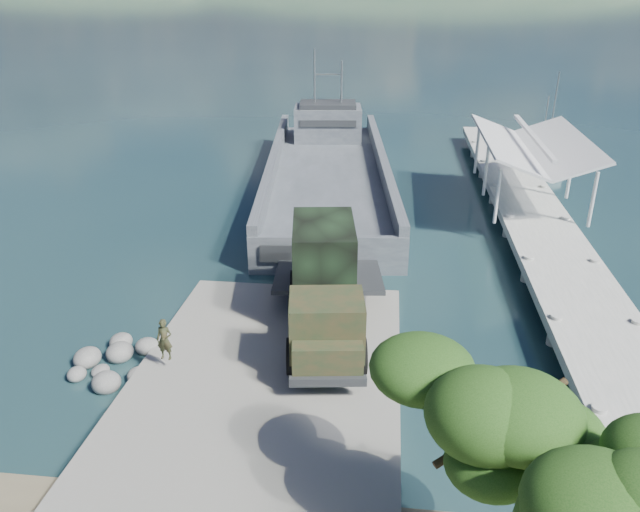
{
  "coord_description": "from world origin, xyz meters",
  "views": [
    {
      "loc": [
        4.21,
        -19.36,
        14.17
      ],
      "look_at": [
        1.34,
        6.0,
        2.68
      ],
      "focal_mm": 35.0,
      "sensor_mm": 36.0,
      "label": 1
    }
  ],
  "objects_px": {
    "landing_craft": "(328,182)",
    "military_truck": "(324,285)",
    "pier": "(529,197)",
    "soldier": "(166,348)",
    "overhang_tree": "(556,444)",
    "sailboat_far": "(548,150)",
    "sailboat_near": "(539,168)"
  },
  "relations": [
    {
      "from": "pier",
      "to": "sailboat_near",
      "type": "distance_m",
      "value": 11.6
    },
    {
      "from": "military_truck",
      "to": "sailboat_near",
      "type": "distance_m",
      "value": 30.17
    },
    {
      "from": "military_truck",
      "to": "sailboat_near",
      "type": "relative_size",
      "value": 1.52
    },
    {
      "from": "soldier",
      "to": "pier",
      "type": "bearing_deg",
      "value": 50.85
    },
    {
      "from": "pier",
      "to": "military_truck",
      "type": "distance_m",
      "value": 19.05
    },
    {
      "from": "pier",
      "to": "landing_craft",
      "type": "bearing_deg",
      "value": 161.72
    },
    {
      "from": "soldier",
      "to": "sailboat_near",
      "type": "distance_m",
      "value": 36.03
    },
    {
      "from": "military_truck",
      "to": "sailboat_near",
      "type": "height_order",
      "value": "sailboat_near"
    },
    {
      "from": "sailboat_near",
      "to": "sailboat_far",
      "type": "distance_m",
      "value": 5.87
    },
    {
      "from": "pier",
      "to": "soldier",
      "type": "bearing_deg",
      "value": -131.7
    },
    {
      "from": "pier",
      "to": "sailboat_near",
      "type": "xyz_separation_m",
      "value": [
        3.03,
        11.13,
        -1.28
      ]
    },
    {
      "from": "pier",
      "to": "sailboat_near",
      "type": "bearing_deg",
      "value": 74.76
    },
    {
      "from": "sailboat_near",
      "to": "sailboat_far",
      "type": "height_order",
      "value": "sailboat_far"
    },
    {
      "from": "landing_craft",
      "to": "sailboat_far",
      "type": "height_order",
      "value": "landing_craft"
    },
    {
      "from": "sailboat_far",
      "to": "pier",
      "type": "bearing_deg",
      "value": -94.7
    },
    {
      "from": "pier",
      "to": "sailboat_far",
      "type": "xyz_separation_m",
      "value": [
        4.86,
        16.7,
        -1.22
      ]
    },
    {
      "from": "landing_craft",
      "to": "sailboat_near",
      "type": "height_order",
      "value": "landing_craft"
    },
    {
      "from": "pier",
      "to": "landing_craft",
      "type": "relative_size",
      "value": 1.34
    },
    {
      "from": "soldier",
      "to": "overhang_tree",
      "type": "relative_size",
      "value": 0.23
    },
    {
      "from": "military_truck",
      "to": "landing_craft",
      "type": "bearing_deg",
      "value": 87.85
    },
    {
      "from": "soldier",
      "to": "sailboat_near",
      "type": "bearing_deg",
      "value": 59.05
    },
    {
      "from": "soldier",
      "to": "sailboat_far",
      "type": "height_order",
      "value": "sailboat_far"
    },
    {
      "from": "landing_craft",
      "to": "sailboat_near",
      "type": "distance_m",
      "value": 17.46
    },
    {
      "from": "sailboat_far",
      "to": "sailboat_near",
      "type": "bearing_deg",
      "value": -96.62
    },
    {
      "from": "pier",
      "to": "landing_craft",
      "type": "distance_m",
      "value": 13.76
    },
    {
      "from": "sailboat_near",
      "to": "soldier",
      "type": "bearing_deg",
      "value": -137.7
    },
    {
      "from": "landing_craft",
      "to": "soldier",
      "type": "height_order",
      "value": "landing_craft"
    },
    {
      "from": "soldier",
      "to": "sailboat_near",
      "type": "height_order",
      "value": "sailboat_near"
    },
    {
      "from": "landing_craft",
      "to": "military_truck",
      "type": "distance_m",
      "value": 19.86
    },
    {
      "from": "soldier",
      "to": "overhang_tree",
      "type": "height_order",
      "value": "overhang_tree"
    },
    {
      "from": "sailboat_far",
      "to": "overhang_tree",
      "type": "xyz_separation_m",
      "value": [
        -9.87,
        -44.0,
        4.78
      ]
    },
    {
      "from": "landing_craft",
      "to": "overhang_tree",
      "type": "height_order",
      "value": "landing_craft"
    }
  ]
}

